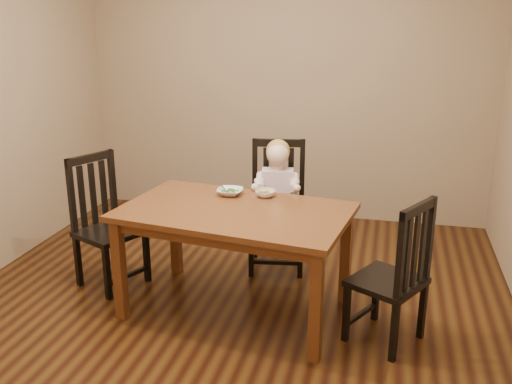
% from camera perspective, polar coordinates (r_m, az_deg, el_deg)
% --- Properties ---
extents(room, '(4.01, 4.01, 2.71)m').
position_cam_1_polar(room, '(3.76, -2.72, 7.37)').
color(room, '#472A0F').
rests_on(room, ground).
extents(dining_table, '(1.62, 1.11, 0.75)m').
position_cam_1_polar(dining_table, '(3.84, -2.12, -2.96)').
color(dining_table, '#553213').
rests_on(dining_table, room).
extents(chair_child, '(0.51, 0.49, 1.04)m').
position_cam_1_polar(chair_child, '(4.62, 2.15, -1.60)').
color(chair_child, black).
rests_on(chair_child, room).
extents(chair_left, '(0.56, 0.57, 1.00)m').
position_cam_1_polar(chair_left, '(4.47, -14.81, -3.08)').
color(chair_left, black).
rests_on(chair_left, room).
extents(chair_right, '(0.55, 0.55, 0.96)m').
position_cam_1_polar(chair_right, '(3.65, 13.67, -8.18)').
color(chair_right, black).
rests_on(chair_right, room).
extents(toddler, '(0.39, 0.46, 0.57)m').
position_cam_1_polar(toddler, '(4.53, 2.15, -0.07)').
color(toddler, white).
rests_on(toddler, chair_child).
extents(bowl_peas, '(0.19, 0.19, 0.05)m').
position_cam_1_polar(bowl_peas, '(4.10, -2.62, 0.02)').
color(bowl_peas, silver).
rests_on(bowl_peas, dining_table).
extents(bowl_veg, '(0.18, 0.18, 0.05)m').
position_cam_1_polar(bowl_veg, '(4.06, 0.93, -0.15)').
color(bowl_veg, silver).
rests_on(bowl_veg, dining_table).
extents(fork, '(0.08, 0.09, 0.04)m').
position_cam_1_polar(fork, '(4.10, -3.25, 0.29)').
color(fork, silver).
rests_on(fork, bowl_peas).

